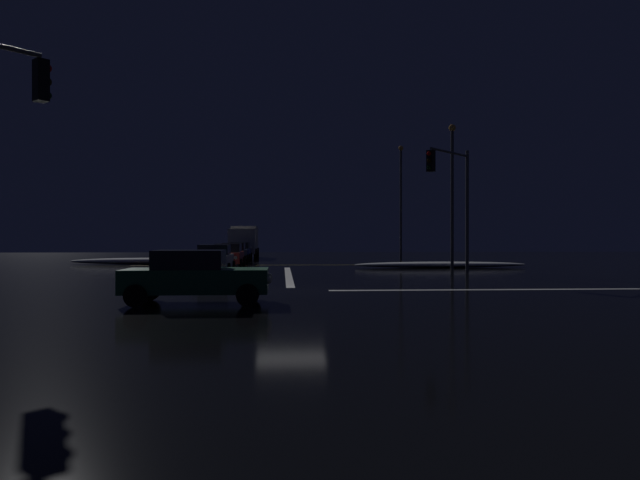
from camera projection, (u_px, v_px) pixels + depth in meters
The scene contains 15 objects.
ground at pixel (291, 292), 21.56m from camera, with size 120.00×120.00×0.10m, color black.
stop_line_north at pixel (288, 275), 30.74m from camera, with size 0.35×15.85×0.01m.
centre_line_ns at pixel (287, 265), 42.32m from camera, with size 22.00×0.15×0.01m.
crosswalk_bar_east at pixel (539, 289), 22.15m from camera, with size 15.85×0.40×0.01m.
snow_bank_left_curb at pixel (150, 261), 43.41m from camera, with size 11.56×1.50×0.48m.
snow_bank_right_curb at pixel (441, 265), 38.53m from camera, with size 11.38×1.50×0.39m.
sedan_silver at pixel (214, 259), 32.25m from camera, with size 2.02×4.33×1.57m.
sedan_red at pixel (228, 255), 38.49m from camera, with size 2.02×4.33×1.57m.
sedan_black at pixel (234, 253), 44.93m from camera, with size 2.02×4.33×1.57m.
sedan_blue at pixel (239, 251), 50.78m from camera, with size 2.02×4.33×1.57m.
box_truck at pixel (244, 240), 57.41m from camera, with size 2.68×8.28×3.08m.
sedan_green_crossing at pixel (195, 276), 17.41m from camera, with size 4.33×2.02×1.57m.
traffic_signal_ne at pixel (453, 188), 30.57m from camera, with size 2.99×2.99×6.64m.
streetlamp_right_near at pixel (452, 186), 36.98m from camera, with size 0.44×0.44×9.06m.
streetlamp_right_far at pixel (401, 195), 52.94m from camera, with size 0.44×0.44×10.22m.
Camera 1 is at (-0.33, -21.57, 1.92)m, focal length 33.20 mm.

